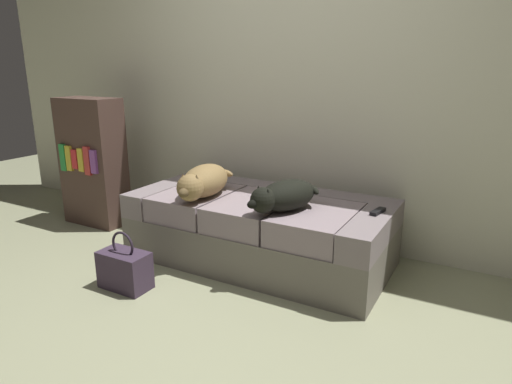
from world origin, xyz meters
TOP-DOWN VIEW (x-y plane):
  - ground_plane at (0.00, 0.00)m, footprint 10.00×10.00m
  - back_wall at (0.00, 1.65)m, footprint 6.40×0.10m
  - couch at (0.00, 1.06)m, footprint 1.81×0.87m
  - dog_tan at (-0.35, 0.87)m, footprint 0.35×0.64m
  - dog_dark at (0.28, 0.87)m, footprint 0.38×0.55m
  - tv_remote at (0.81, 1.11)m, footprint 0.07×0.16m
  - handbag at (-0.53, 0.27)m, footprint 0.32×0.18m
  - bookshelf at (-1.65, 1.06)m, footprint 0.56×0.30m

SIDE VIEW (x-z plane):
  - ground_plane at x=0.00m, z-range 0.00..0.00m
  - handbag at x=-0.53m, z-range -0.06..0.31m
  - couch at x=0.00m, z-range 0.00..0.47m
  - tv_remote at x=0.81m, z-range 0.47..0.49m
  - bookshelf at x=-1.65m, z-range 0.00..1.10m
  - dog_dark at x=0.28m, z-range 0.47..0.67m
  - dog_tan at x=-0.35m, z-range 0.47..0.69m
  - back_wall at x=0.00m, z-range 0.00..2.80m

